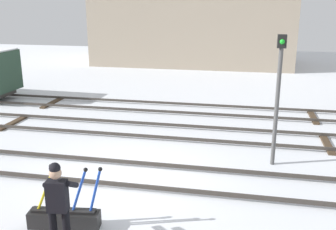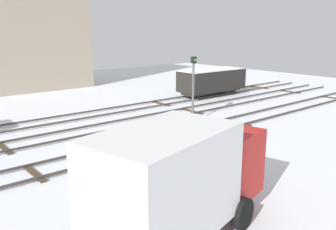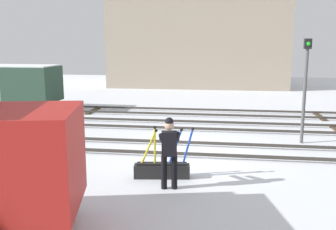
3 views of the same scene
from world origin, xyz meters
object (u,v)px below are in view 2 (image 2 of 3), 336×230
rail_worker (206,139)px  freight_car_mid_siding (212,80)px  signal_post (193,83)px  delivery_truck (181,176)px  switch_lever_frame (187,155)px

rail_worker → freight_car_mid_siding: 15.43m
signal_post → freight_car_mid_siding: (7.18, 5.26, -1.07)m
delivery_truck → signal_post: signal_post is taller
delivery_truck → freight_car_mid_siding: (15.58, 13.54, -0.41)m
switch_lever_frame → signal_post: (4.52, 4.37, 2.08)m
switch_lever_frame → delivery_truck: delivery_truck is taller
switch_lever_frame → rail_worker: rail_worker is taller
signal_post → switch_lever_frame: bearing=-136.0°
delivery_truck → signal_post: (8.39, 8.28, 0.66)m
switch_lever_frame → rail_worker: 1.15m
rail_worker → signal_post: (4.22, 5.13, 1.28)m
delivery_truck → freight_car_mid_siding: bearing=28.2°
signal_post → freight_car_mid_siding: size_ratio=0.65×
rail_worker → signal_post: signal_post is taller
rail_worker → signal_post: size_ratio=0.49×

